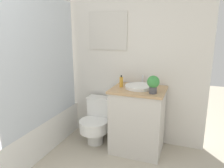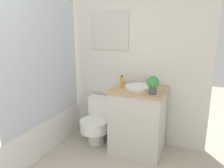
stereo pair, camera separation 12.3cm
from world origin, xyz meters
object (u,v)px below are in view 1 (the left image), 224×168
toilet (97,121)px  sink (139,87)px  soap_bottle (121,82)px  potted_plant (153,83)px

toilet → sink: (0.60, 0.00, 0.56)m
soap_bottle → potted_plant: 0.47m
toilet → soap_bottle: size_ratio=4.04×
soap_bottle → potted_plant: size_ratio=0.74×
sink → toilet: bearing=-179.7°
toilet → potted_plant: 1.05m
potted_plant → toilet: bearing=168.5°
sink → potted_plant: potted_plant is taller
soap_bottle → sink: bearing=3.4°
sink → potted_plant: size_ratio=1.84×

